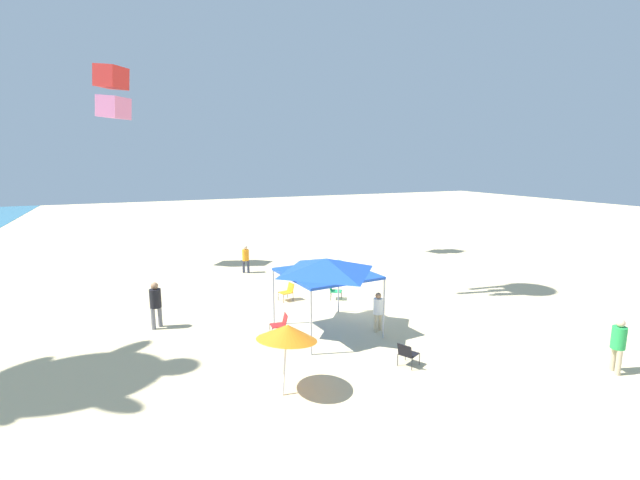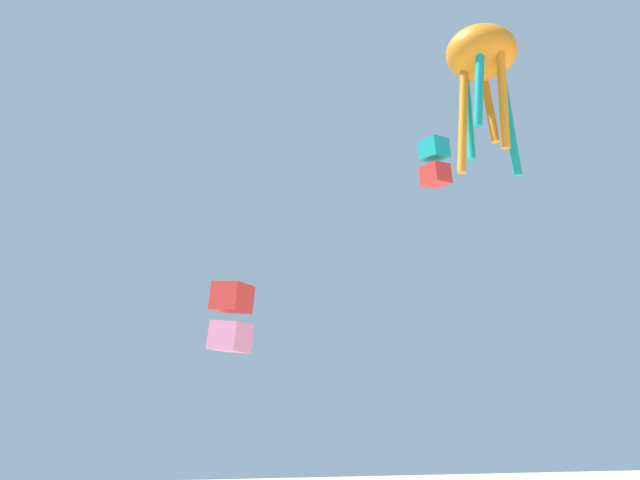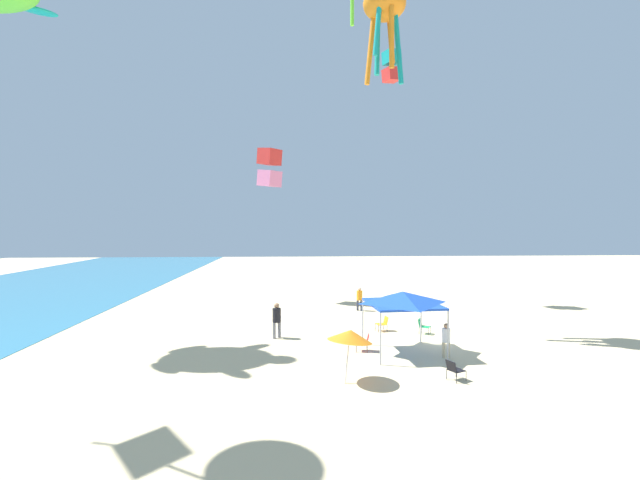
{
  "view_description": "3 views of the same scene",
  "coord_description": "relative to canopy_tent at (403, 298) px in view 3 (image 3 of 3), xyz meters",
  "views": [
    {
      "loc": [
        -17.5,
        9.49,
        6.63
      ],
      "look_at": [
        -1.06,
        2.13,
        3.38
      ],
      "focal_mm": 24.71,
      "sensor_mm": 36.0,
      "label": 1
    },
    {
      "loc": [
        -16.4,
        12.85,
        6.31
      ],
      "look_at": [
        -1.11,
        8.99,
        10.61
      ],
      "focal_mm": 37.01,
      "sensor_mm": 36.0,
      "label": 2
    },
    {
      "loc": [
        -23.16,
        7.63,
        6.13
      ],
      "look_at": [
        -1.11,
        6.36,
        5.34
      ],
      "focal_mm": 24.82,
      "sensor_mm": 36.0,
      "label": 3
    }
  ],
  "objects": [
    {
      "name": "person_far_stroller",
      "position": [
        10.28,
        0.55,
        -1.62
      ],
      "size": [
        0.4,
        0.4,
        1.67
      ],
      "rotation": [
        0.0,
        0.0,
        0.95
      ],
      "color": "#33384C",
      "rests_on": "ground"
    },
    {
      "name": "folding_chair_right_of_tent",
      "position": [
        3.54,
        -2.04,
        -2.13
      ],
      "size": [
        0.76,
        0.8,
        0.82
      ],
      "rotation": [
        0.0,
        0.0,
        5.75
      ],
      "color": "black",
      "rests_on": "ground"
    },
    {
      "name": "person_beachcomber",
      "position": [
        -0.86,
        -1.83,
        -1.68
      ],
      "size": [
        0.38,
        0.4,
        1.58
      ],
      "rotation": [
        0.0,
        0.0,
        5.1
      ],
      "color": "#C6B28C",
      "rests_on": "ground"
    },
    {
      "name": "ground",
      "position": [
        2.54,
        -2.51,
        -2.65
      ],
      "size": [
        120.0,
        120.0,
        0.1
      ],
      "primitive_type": "cube",
      "color": "beige"
    },
    {
      "name": "person_near_umbrella",
      "position": [
        3.07,
        6.1,
        -1.49
      ],
      "size": [
        0.45,
        0.45,
        1.9
      ],
      "rotation": [
        0.0,
        0.0,
        2.22
      ],
      "color": "slate",
      "rests_on": "ground"
    },
    {
      "name": "canopy_tent",
      "position": [
        0.0,
        0.0,
        0.0
      ],
      "size": [
        3.6,
        3.43,
        2.94
      ],
      "rotation": [
        0.0,
        0.0,
        0.08
      ],
      "color": "#B7B7BC",
      "rests_on": "ground"
    },
    {
      "name": "folding_chair_left_of_tent",
      "position": [
        0.35,
        1.79,
        -2.13
      ],
      "size": [
        0.61,
        0.69,
        0.82
      ],
      "rotation": [
        0.0,
        0.0,
        3.01
      ],
      "color": "black",
      "rests_on": "ground"
    },
    {
      "name": "folding_chair_facing_ocean",
      "position": [
        -3.86,
        -1.1,
        -2.13
      ],
      "size": [
        0.74,
        0.79,
        0.82
      ],
      "rotation": [
        0.0,
        0.0,
        0.46
      ],
      "color": "black",
      "rests_on": "ground"
    },
    {
      "name": "kite_octopus_orange",
      "position": [
        4.21,
        0.1,
        15.51
      ],
      "size": [
        2.39,
        2.39,
        5.3
      ],
      "rotation": [
        0.0,
        0.0,
        5.57
      ],
      "color": "orange"
    },
    {
      "name": "beach_umbrella",
      "position": [
        -3.74,
        2.98,
        -0.79
      ],
      "size": [
        1.8,
        1.8,
        2.2
      ],
      "color": "silver",
      "rests_on": "ground"
    },
    {
      "name": "kite_box_teal",
      "position": [
        13.83,
        -2.43,
        15.82
      ],
      "size": [
        1.48,
        1.53,
        2.42
      ],
      "rotation": [
        0.0,
        0.0,
        3.54
      ],
      "color": "teal"
    },
    {
      "name": "folding_chair_near_cooler",
      "position": [
        4.3,
        0.06,
        -2.13
      ],
      "size": [
        0.63,
        0.71,
        0.82
      ],
      "rotation": [
        0.0,
        0.0,
        3.33
      ],
      "color": "black",
      "rests_on": "ground"
    },
    {
      "name": "kite_box_red",
      "position": [
        14.77,
        7.1,
        8.01
      ],
      "size": [
        2.06,
        2.07,
        3.1
      ],
      "rotation": [
        0.0,
        0.0,
        5.58
      ],
      "color": "red"
    }
  ]
}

